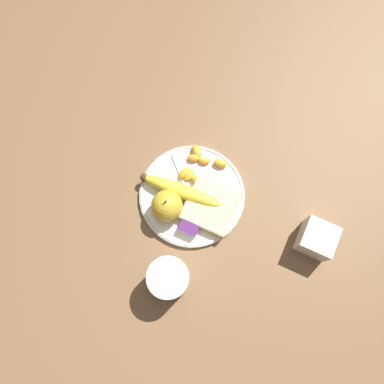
{
  "coord_description": "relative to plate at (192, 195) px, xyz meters",
  "views": [
    {
      "loc": [
        -0.1,
        0.2,
        0.81
      ],
      "look_at": [
        0.0,
        0.0,
        0.03
      ],
      "focal_mm": 35.0,
      "sensor_mm": 36.0,
      "label": 1
    }
  ],
  "objects": [
    {
      "name": "orange_segment_3",
      "position": [
        0.01,
        -0.08,
        0.01
      ],
      "size": [
        0.03,
        0.02,
        0.01
      ],
      "color": "#F9A32D",
      "rests_on": "plate"
    },
    {
      "name": "orange_segment_5",
      "position": [
        -0.03,
        -0.09,
        0.01
      ],
      "size": [
        0.03,
        0.02,
        0.02
      ],
      "color": "#F9A32D",
      "rests_on": "plate"
    },
    {
      "name": "banana",
      "position": [
        0.02,
        0.01,
        0.02
      ],
      "size": [
        0.2,
        0.05,
        0.03
      ],
      "color": "yellow",
      "rests_on": "plate"
    },
    {
      "name": "ground_plane",
      "position": [
        0.0,
        0.0,
        -0.01
      ],
      "size": [
        3.0,
        3.0,
        0.0
      ],
      "primitive_type": "plane",
      "color": "brown"
    },
    {
      "name": "juice_glass",
      "position": [
        -0.04,
        0.19,
        0.03
      ],
      "size": [
        0.08,
        0.08,
        0.09
      ],
      "color": "silver",
      "rests_on": "ground_plane"
    },
    {
      "name": "orange_segment_6",
      "position": [
        0.03,
        -0.04,
        0.01
      ],
      "size": [
        0.03,
        0.04,
        0.02
      ],
      "color": "#F9A32D",
      "rests_on": "plate"
    },
    {
      "name": "plate",
      "position": [
        0.0,
        0.0,
        0.0
      ],
      "size": [
        0.24,
        0.24,
        0.01
      ],
      "color": "silver",
      "rests_on": "ground_plane"
    },
    {
      "name": "orange_segment_1",
      "position": [
        0.0,
        -0.03,
        0.01
      ],
      "size": [
        0.03,
        0.02,
        0.02
      ],
      "color": "#F9A32D",
      "rests_on": "plate"
    },
    {
      "name": "condiment_caddy",
      "position": [
        -0.28,
        -0.02,
        0.02
      ],
      "size": [
        0.07,
        0.07,
        0.06
      ],
      "color": "silver",
      "rests_on": "ground_plane"
    },
    {
      "name": "fork",
      "position": [
        0.01,
        -0.0,
        0.01
      ],
      "size": [
        0.13,
        0.13,
        0.0
      ],
      "rotation": [
        0.0,
        0.0,
        8.65
      ],
      "color": "silver",
      "rests_on": "plate"
    },
    {
      "name": "jam_packet",
      "position": [
        -0.03,
        0.07,
        0.01
      ],
      "size": [
        0.04,
        0.03,
        0.02
      ],
      "color": "silver",
      "rests_on": "plate"
    },
    {
      "name": "orange_segment_0",
      "position": [
        0.02,
        -0.04,
        0.01
      ],
      "size": [
        0.02,
        0.03,
        0.02
      ],
      "color": "#F9A32D",
      "rests_on": "plate"
    },
    {
      "name": "bread_slice",
      "position": [
        -0.05,
        0.01,
        0.02
      ],
      "size": [
        0.11,
        0.1,
        0.02
      ],
      "color": "#AB8751",
      "rests_on": "plate"
    },
    {
      "name": "orange_segment_4",
      "position": [
        0.03,
        -0.08,
        0.01
      ],
      "size": [
        0.03,
        0.03,
        0.02
      ],
      "color": "#F9A32D",
      "rests_on": "plate"
    },
    {
      "name": "orange_segment_2",
      "position": [
        0.03,
        -0.09,
        0.01
      ],
      "size": [
        0.04,
        0.04,
        0.02
      ],
      "color": "#F9A32D",
      "rests_on": "plate"
    },
    {
      "name": "apple",
      "position": [
        0.03,
        0.05,
        0.04
      ],
      "size": [
        0.07,
        0.07,
        0.08
      ],
      "color": "gold",
      "rests_on": "plate"
    }
  ]
}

